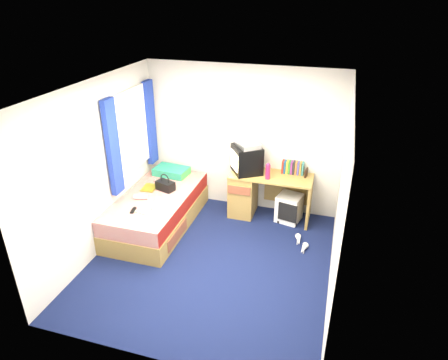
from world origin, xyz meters
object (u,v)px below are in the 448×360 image
(water_bottle, at_px, (141,197))
(vcr, at_px, (247,144))
(pink_water_bottle, at_px, (268,172))
(towel, at_px, (165,205))
(crt_tv, at_px, (247,159))
(handbag, at_px, (165,185))
(white_heels, at_px, (301,244))
(storage_cube, at_px, (289,208))
(magazine, at_px, (149,188))
(aerosol_can, at_px, (262,169))
(bed, at_px, (157,210))
(picture_frame, at_px, (306,173))
(pillow, at_px, (171,171))
(remote_control, at_px, (133,210))
(colour_swatch_fan, at_px, (141,213))
(desk, at_px, (254,192))

(water_bottle, bearing_deg, vcr, 34.53)
(pink_water_bottle, xyz_separation_m, towel, (-1.31, -0.97, -0.28))
(crt_tv, height_order, towel, crt_tv)
(pink_water_bottle, bearing_deg, water_bottle, -155.48)
(handbag, xyz_separation_m, white_heels, (2.19, -0.15, -0.58))
(storage_cube, xyz_separation_m, white_heels, (0.29, -0.70, -0.18))
(vcr, height_order, magazine, vcr)
(crt_tv, xyz_separation_m, pink_water_bottle, (0.38, -0.15, -0.10))
(towel, bearing_deg, aerosol_can, 43.05)
(magazine, height_order, water_bottle, water_bottle)
(aerosol_can, relative_size, towel, 0.57)
(aerosol_can, bearing_deg, storage_cube, -3.64)
(pink_water_bottle, bearing_deg, magazine, -166.04)
(handbag, bearing_deg, bed, -90.66)
(picture_frame, bearing_deg, aerosol_can, -159.58)
(pillow, distance_m, handbag, 0.57)
(water_bottle, bearing_deg, aerosol_can, 30.03)
(pillow, distance_m, vcr, 1.45)
(picture_frame, distance_m, aerosol_can, 0.69)
(magazine, bearing_deg, storage_cube, 14.63)
(crt_tv, xyz_separation_m, vcr, (0.00, 0.00, 0.26))
(remote_control, bearing_deg, colour_swatch_fan, -17.41)
(storage_cube, distance_m, magazine, 2.27)
(pillow, relative_size, magazine, 2.02)
(handbag, bearing_deg, storage_cube, 35.16)
(vcr, bearing_deg, storage_cube, 49.03)
(colour_swatch_fan, bearing_deg, crt_tv, 48.13)
(colour_swatch_fan, bearing_deg, pink_water_bottle, 36.94)
(bed, height_order, desk, desk)
(storage_cube, distance_m, crt_tv, 1.05)
(white_heels, bearing_deg, towel, -168.85)
(towel, xyz_separation_m, white_heels, (1.96, 0.39, -0.55))
(aerosol_can, bearing_deg, colour_swatch_fan, -137.53)
(storage_cube, xyz_separation_m, vcr, (-0.73, 0.04, 1.00))
(bed, relative_size, colour_swatch_fan, 9.09)
(bed, relative_size, remote_control, 12.50)
(desk, xyz_separation_m, picture_frame, (0.80, 0.09, 0.41))
(bed, bearing_deg, pink_water_bottle, 21.25)
(aerosol_can, height_order, handbag, aerosol_can)
(towel, xyz_separation_m, colour_swatch_fan, (-0.26, -0.22, -0.04))
(colour_swatch_fan, height_order, remote_control, remote_control)
(bed, bearing_deg, colour_swatch_fan, -86.22)
(storage_cube, relative_size, aerosol_can, 2.70)
(aerosol_can, bearing_deg, pillow, -179.28)
(towel, height_order, magazine, towel)
(storage_cube, distance_m, aerosol_can, 0.78)
(handbag, distance_m, colour_swatch_fan, 0.76)
(colour_swatch_fan, bearing_deg, vcr, 48.09)
(magazine, height_order, colour_swatch_fan, magazine)
(crt_tv, relative_size, towel, 2.02)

